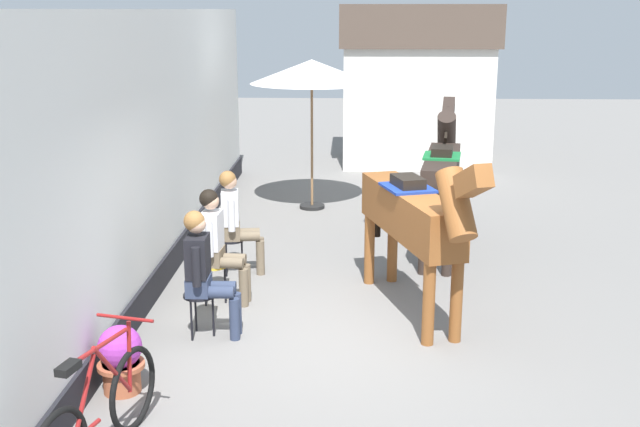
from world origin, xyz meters
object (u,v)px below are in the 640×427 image
flower_planter_near (121,358)px  spare_stool_white (376,202)px  saddled_horse_near (414,216)px  seated_visitor_near (204,267)px  leaning_bicycle (99,415)px  seated_visitor_middle (217,240)px  cafe_parasol (312,73)px  saddled_horse_far (442,172)px  seated_visitor_far (235,217)px

flower_planter_near → spare_stool_white: flower_planter_near is taller
saddled_horse_near → spare_stool_white: size_ratio=6.31×
seated_visitor_near → leaning_bicycle: (-0.38, -2.40, -0.38)m
flower_planter_near → spare_stool_white: size_ratio=1.39×
seated_visitor_middle → leaning_bicycle: bearing=-96.0°
saddled_horse_near → leaning_bicycle: size_ratio=1.69×
seated_visitor_middle → leaning_bicycle: seated_visitor_middle is taller
leaning_bicycle → cafe_parasol: cafe_parasol is taller
seated_visitor_middle → flower_planter_near: bearing=-103.1°
saddled_horse_far → leaning_bicycle: size_ratio=1.73×
leaning_bicycle → cafe_parasol: bearing=81.1°
seated_visitor_middle → spare_stool_white: 4.02m
seated_visitor_near → leaning_bicycle: seated_visitor_near is taller
flower_planter_near → cafe_parasol: size_ratio=0.25×
seated_visitor_middle → cafe_parasol: size_ratio=0.54×
seated_visitor_far → flower_planter_near: size_ratio=2.17×
seated_visitor_near → cafe_parasol: bearing=81.2°
saddled_horse_far → flower_planter_near: 5.63m
seated_visitor_near → seated_visitor_middle: size_ratio=1.00×
seated_visitor_far → flower_planter_near: (-0.58, -3.31, -0.44)m
seated_visitor_middle → spare_stool_white: bearing=60.6°
flower_planter_near → saddled_horse_far: bearing=52.7°
saddled_horse_near → seated_visitor_far: bearing=149.4°
seated_visitor_far → seated_visitor_near: bearing=-90.8°
spare_stool_white → cafe_parasol: bearing=134.4°
seated_visitor_near → flower_planter_near: bearing=-113.4°
seated_visitor_middle → spare_stool_white: size_ratio=3.02×
seated_visitor_middle → saddled_horse_far: 3.62m
saddled_horse_near → saddled_horse_far: bearing=76.5°
seated_visitor_near → seated_visitor_middle: 0.98m
leaning_bicycle → seated_visitor_near: bearing=80.9°
leaning_bicycle → spare_stool_white: size_ratio=3.75×
seated_visitor_near → saddled_horse_far: bearing=48.3°
saddled_horse_near → saddled_horse_far: size_ratio=0.98×
seated_visitor_near → spare_stool_white: (1.94, 4.46, -0.38)m
leaning_bicycle → spare_stool_white: bearing=71.3°
seated_visitor_middle → seated_visitor_far: bearing=87.0°
saddled_horse_far → saddled_horse_near: bearing=-103.5°
seated_visitor_far → saddled_horse_near: size_ratio=0.48×
seated_visitor_middle → saddled_horse_far: saddled_horse_far is taller
seated_visitor_near → seated_visitor_far: same height
leaning_bicycle → spare_stool_white: 7.24m
flower_planter_near → cafe_parasol: cafe_parasol is taller
flower_planter_near → leaning_bicycle: size_ratio=0.37×
spare_stool_white → saddled_horse_far: bearing=-55.6°
seated_visitor_far → leaning_bicycle: seated_visitor_far is taller
seated_visitor_near → leaning_bicycle: 2.46m
flower_planter_near → seated_visitor_near: bearing=66.6°
seated_visitor_middle → leaning_bicycle: (-0.36, -3.37, -0.38)m
cafe_parasol → saddled_horse_near: bearing=-74.0°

